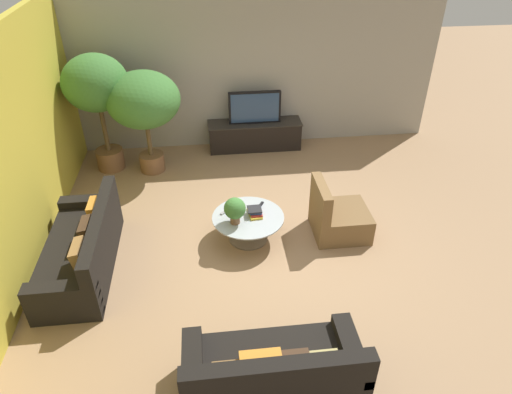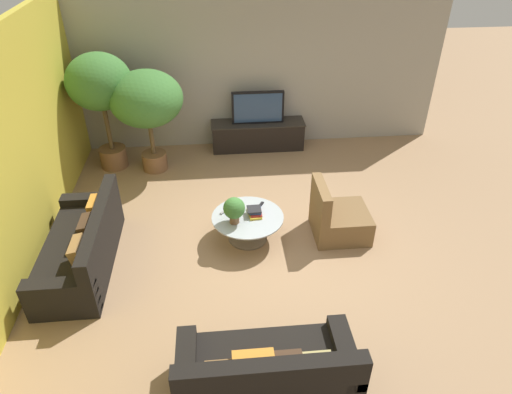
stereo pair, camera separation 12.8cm
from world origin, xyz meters
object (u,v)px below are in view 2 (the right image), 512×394
object	(u,v)px
television	(258,108)
coffee_table	(248,223)
armchair_wicker	(337,219)
couch_near_entry	(267,374)
potted_palm_tall	(100,88)
couch_by_wall	(83,248)
potted_palm_corner	(147,101)
potted_plant_tabletop	(234,209)
media_console	(258,135)

from	to	relation	value
television	coffee_table	bearing A→B (deg)	-98.46
coffee_table	armchair_wicker	size ratio (longest dim) A/B	1.21
couch_near_entry	potted_palm_tall	xyz separation A→B (m)	(-2.31, 4.91, 1.24)
coffee_table	couch_by_wall	size ratio (longest dim) A/B	0.52
potted_palm_corner	potted_plant_tabletop	distance (m)	2.79
couch_by_wall	potted_palm_tall	size ratio (longest dim) A/B	0.95
media_console	armchair_wicker	size ratio (longest dim) A/B	2.13
couch_by_wall	armchair_wicker	bearing A→B (deg)	95.65
potted_plant_tabletop	couch_by_wall	bearing A→B (deg)	-173.37
couch_near_entry	potted_palm_corner	distance (m)	5.09
couch_near_entry	potted_palm_tall	distance (m)	5.56
potted_palm_corner	potted_plant_tabletop	bearing A→B (deg)	-60.00
media_console	couch_by_wall	bearing A→B (deg)	-129.77
armchair_wicker	potted_palm_tall	bearing A→B (deg)	56.70
television	potted_plant_tabletop	world-z (taller)	television
television	couch_by_wall	xyz separation A→B (m)	(-2.70, -3.24, -0.57)
television	potted_plant_tabletop	distance (m)	3.07
couch_near_entry	potted_palm_tall	bearing A→B (deg)	-64.78
television	couch_near_entry	size ratio (longest dim) A/B	0.56
media_console	television	size ratio (longest dim) A/B	1.83
coffee_table	armchair_wicker	xyz separation A→B (m)	(1.33, -0.01, -0.01)
television	potted_plant_tabletop	xyz separation A→B (m)	(-0.62, -3.00, -0.23)
coffee_table	potted_plant_tabletop	distance (m)	0.42
potted_palm_tall	potted_plant_tabletop	size ratio (longest dim) A/B	5.30
potted_palm_tall	couch_near_entry	bearing A→B (deg)	-64.78
couch_near_entry	potted_palm_corner	bearing A→B (deg)	-71.98
television	coffee_table	world-z (taller)	television
media_console	coffee_table	world-z (taller)	media_console
television	potted_palm_corner	distance (m)	2.13
couch_near_entry	potted_plant_tabletop	xyz separation A→B (m)	(-0.19, 2.40, 0.34)
media_console	couch_by_wall	xyz separation A→B (m)	(-2.70, -3.24, 0.00)
coffee_table	armchair_wicker	world-z (taller)	armchair_wicker
couch_near_entry	armchair_wicker	distance (m)	2.84
potted_palm_tall	potted_plant_tabletop	distance (m)	3.41
coffee_table	potted_plant_tabletop	bearing A→B (deg)	-148.22
couch_by_wall	armchair_wicker	xyz separation A→B (m)	(3.60, 0.36, -0.02)
television	potted_palm_corner	world-z (taller)	potted_palm_corner
media_console	armchair_wicker	xyz separation A→B (m)	(0.90, -2.88, -0.01)
media_console	potted_plant_tabletop	bearing A→B (deg)	-101.74
armchair_wicker	potted_plant_tabletop	distance (m)	1.57
television	armchair_wicker	bearing A→B (deg)	-72.64
potted_palm_tall	potted_palm_corner	distance (m)	0.82
coffee_table	potted_plant_tabletop	xyz separation A→B (m)	(-0.20, -0.12, 0.35)
media_console	potted_palm_tall	distance (m)	3.05
media_console	potted_palm_tall	bearing A→B (deg)	-169.92
media_console	couch_by_wall	distance (m)	4.21
potted_palm_tall	armchair_wicker	bearing A→B (deg)	-33.30
couch_by_wall	couch_near_entry	bearing A→B (deg)	46.38
television	couch_by_wall	world-z (taller)	television
couch_near_entry	potted_palm_tall	world-z (taller)	potted_palm_tall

